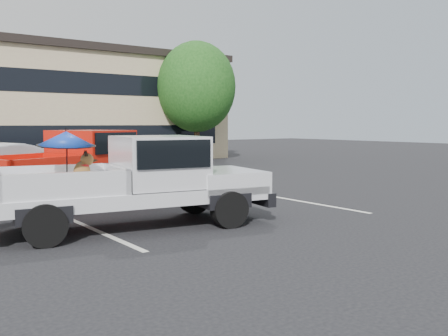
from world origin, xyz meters
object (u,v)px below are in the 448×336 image
at_px(silver_pickup, 148,176).
at_px(tree_right, 197,87).
at_px(tree_back, 91,89).
at_px(red_pickup, 87,162).
at_px(silver_sedan, 17,166).

bearing_deg(silver_pickup, tree_right, 63.19).
height_order(tree_back, red_pickup, tree_back).
height_order(red_pickup, silver_sedan, red_pickup).
xyz_separation_m(tree_back, silver_pickup, (-7.95, -22.61, -3.36)).
bearing_deg(tree_back, silver_pickup, -109.37).
bearing_deg(silver_sedan, silver_pickup, 171.10).
height_order(tree_right, tree_back, tree_back).
distance_m(silver_pickup, silver_sedan, 7.93).
bearing_deg(silver_pickup, red_pickup, 94.87).
bearing_deg(red_pickup, tree_right, 22.60).
bearing_deg(silver_pickup, tree_back, 80.67).
bearing_deg(tree_right, silver_pickup, -126.85).
bearing_deg(red_pickup, tree_back, 45.90).
distance_m(tree_right, red_pickup, 15.07).
relative_size(red_pickup, silver_sedan, 1.36).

